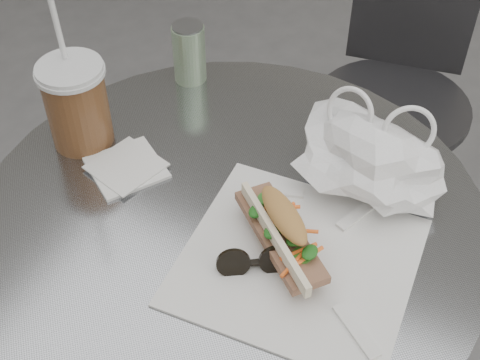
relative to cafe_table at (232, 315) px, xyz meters
The scene contains 9 objects.
cafe_table is the anchor object (origin of this frame).
chair_far 0.77m from the cafe_table, 86.83° to the left, with size 0.38×0.40×0.71m.
sandwich_paper 0.31m from the cafe_table, 17.27° to the right, with size 0.31×0.29×0.00m, color white.
banh_mi 0.33m from the cafe_table, 18.10° to the right, with size 0.23×0.22×0.08m.
iced_coffee 0.45m from the cafe_table, behind, with size 0.11×0.11×0.31m.
sunglasses 0.31m from the cafe_table, 44.89° to the right, with size 0.10×0.07×0.05m.
plastic_bag 0.39m from the cafe_table, 42.84° to the left, with size 0.22×0.17×0.11m, color white, non-canonical shape.
napkin_stack 0.33m from the cafe_table, behind, with size 0.15×0.15×0.01m.
drink_can 0.47m from the cafe_table, 131.35° to the left, with size 0.06×0.06×0.11m.
Camera 1 is at (0.33, -0.38, 1.47)m, focal length 50.00 mm.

